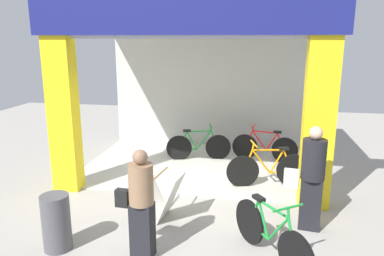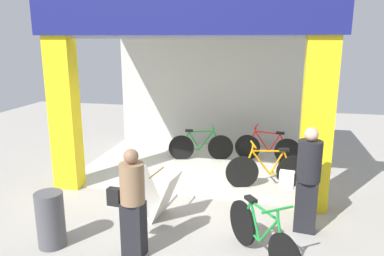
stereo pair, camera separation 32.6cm
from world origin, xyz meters
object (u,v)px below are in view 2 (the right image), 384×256
object	(u,v)px
bicycle_inside_0	(268,170)
bicycle_parked_0	(262,237)
bicycle_inside_1	(201,146)
bicycle_inside_2	(267,148)
pedestrian_1	(307,179)
sandwich_board_sign	(157,195)
trash_bin	(51,219)
pedestrian_0	(132,202)

from	to	relation	value
bicycle_inside_0	bicycle_parked_0	bearing A→B (deg)	-90.84
bicycle_inside_1	bicycle_inside_2	size ratio (longest dim) A/B	0.99
bicycle_inside_2	pedestrian_1	world-z (taller)	pedestrian_1
bicycle_inside_2	sandwich_board_sign	xyz separation A→B (m)	(-1.78, -3.39, 0.06)
bicycle_inside_2	sandwich_board_sign	world-z (taller)	bicycle_inside_2
bicycle_parked_0	trash_bin	xyz separation A→B (m)	(-3.03, -0.24, 0.04)
bicycle_inside_2	pedestrian_0	distance (m)	4.89
pedestrian_1	bicycle_inside_1	bearing A→B (deg)	126.13
bicycle_inside_1	bicycle_inside_2	xyz separation A→B (m)	(1.64, 0.21, 0.00)
sandwich_board_sign	trash_bin	distance (m)	1.72
bicycle_inside_2	bicycle_parked_0	bearing A→B (deg)	-90.07
bicycle_inside_1	sandwich_board_sign	world-z (taller)	bicycle_inside_1
sandwich_board_sign	bicycle_inside_1	bearing A→B (deg)	87.39
pedestrian_0	trash_bin	bearing A→B (deg)	-178.52
pedestrian_1	pedestrian_0	bearing A→B (deg)	-153.20
bicycle_parked_0	sandwich_board_sign	size ratio (longest dim) A/B	1.69
trash_bin	pedestrian_0	bearing A→B (deg)	1.48
pedestrian_1	trash_bin	size ratio (longest dim) A/B	2.03
bicycle_inside_1	trash_bin	size ratio (longest dim) A/B	1.91
bicycle_inside_1	bicycle_inside_2	world-z (taller)	same
pedestrian_0	bicycle_inside_1	bearing A→B (deg)	88.24
bicycle_inside_1	pedestrian_1	distance (m)	3.88
pedestrian_0	bicycle_inside_0	bearing A→B (deg)	57.85
bicycle_inside_1	bicycle_inside_2	bearing A→B (deg)	7.47
bicycle_inside_0	sandwich_board_sign	world-z (taller)	bicycle_inside_0
pedestrian_0	pedestrian_1	bearing A→B (deg)	26.80
bicycle_inside_0	bicycle_inside_1	xyz separation A→B (m)	(-1.67, 1.45, -0.02)
bicycle_parked_0	bicycle_inside_0	bearing A→B (deg)	89.16
bicycle_inside_2	pedestrian_1	distance (m)	3.42
trash_bin	bicycle_inside_1	bearing A→B (deg)	72.17
bicycle_inside_0	bicycle_inside_1	world-z (taller)	bicycle_inside_0
bicycle_inside_0	bicycle_inside_1	bearing A→B (deg)	139.03
trash_bin	bicycle_parked_0	bearing A→B (deg)	4.49
bicycle_inside_2	trash_bin	bearing A→B (deg)	-123.62
pedestrian_0	sandwich_board_sign	bearing A→B (deg)	90.60
bicycle_inside_1	pedestrian_0	size ratio (longest dim) A/B	1.01
bicycle_inside_2	trash_bin	world-z (taller)	bicycle_inside_2
sandwich_board_sign	pedestrian_1	distance (m)	2.46
bicycle_inside_1	trash_bin	distance (m)	4.57
pedestrian_1	bicycle_parked_0	bearing A→B (deg)	-122.29
pedestrian_0	trash_bin	xyz separation A→B (m)	(-1.27, -0.03, -0.39)
bicycle_inside_1	trash_bin	xyz separation A→B (m)	(-1.40, -4.35, 0.06)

